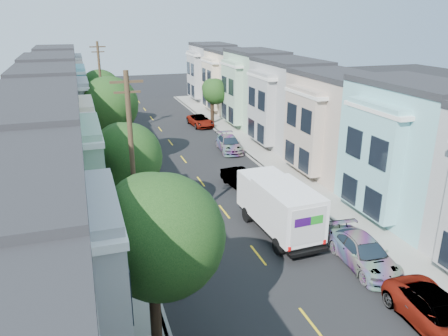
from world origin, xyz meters
name	(u,v)px	position (x,y,z in m)	size (l,w,h in m)	color
ground	(258,255)	(0.00, 0.00, 0.00)	(160.00, 160.00, 0.00)	black
road_slab	(192,170)	(0.00, 15.00, 0.01)	(12.00, 70.00, 0.02)	black
curb_left	(120,177)	(-6.05, 15.00, 0.07)	(0.30, 70.00, 0.15)	gray
curb_right	(256,162)	(6.05, 15.00, 0.07)	(0.30, 70.00, 0.15)	gray
sidewalk_left	(104,178)	(-7.35, 15.00, 0.07)	(2.60, 70.00, 0.15)	gray
sidewalk_right	(270,161)	(7.35, 15.00, 0.07)	(2.60, 70.00, 0.15)	gray
centerline	(192,170)	(0.00, 15.00, 0.00)	(0.12, 70.00, 0.01)	gold
townhouse_row_left	(54,185)	(-11.15, 15.00, 0.00)	(5.00, 70.00, 8.50)	#BAA695
townhouse_row_right	(307,157)	(11.15, 15.00, 0.00)	(5.00, 70.00, 8.50)	#BAA695
tree_b	(159,237)	(-6.30, -5.46, 5.01)	(4.70, 4.70, 7.38)	black
tree_c	(126,158)	(-6.30, 5.37, 4.72)	(4.08, 4.08, 6.79)	black
tree_d	(109,105)	(-6.30, 17.52, 5.58)	(4.70, 4.70, 7.96)	black
tree_e	(100,90)	(-6.30, 32.45, 4.49)	(4.70, 4.70, 6.86)	black
tree_far_r	(214,92)	(6.89, 30.58, 3.92)	(3.10, 3.10, 5.52)	black
utility_pole_near	(133,169)	(-6.30, 2.00, 5.15)	(1.60, 0.26, 10.00)	#42301E
utility_pole_far	(102,91)	(-6.30, 28.00, 5.15)	(1.60, 0.26, 10.00)	#42301E
fedex_truck	(279,205)	(2.19, 2.15, 1.84)	(2.64, 6.85, 3.29)	white
lead_sedan	(240,179)	(2.53, 9.84, 0.69)	(1.45, 4.11, 1.37)	black
parked_left_c	(170,258)	(-4.90, 0.24, 0.62)	(1.32, 3.73, 1.24)	gray
parked_left_d	(142,188)	(-4.90, 10.32, 0.75)	(2.48, 5.38, 1.50)	#460E1C
parked_right_a	(440,316)	(4.90, -8.04, 0.74)	(2.45, 5.32, 1.48)	#3B4245
parked_right_b	(364,253)	(4.90, -2.70, 0.75)	(2.11, 5.03, 1.51)	silver
parked_right_c	(229,144)	(4.90, 19.26, 0.72)	(2.02, 4.80, 1.44)	black
parked_right_d	(200,121)	(4.90, 29.89, 0.67)	(2.22, 4.81, 1.34)	#080F3E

